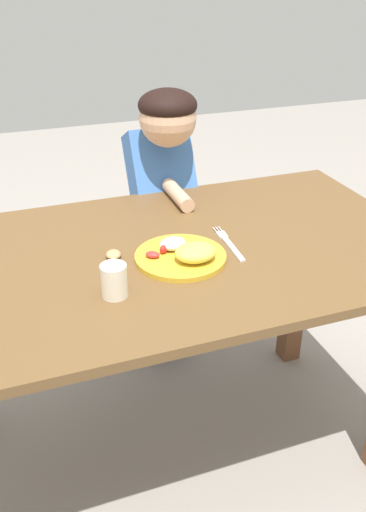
{
  "coord_description": "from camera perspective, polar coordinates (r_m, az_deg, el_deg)",
  "views": [
    {
      "loc": [
        -0.38,
        -1.21,
        1.45
      ],
      "look_at": [
        0.03,
        -0.08,
        0.78
      ],
      "focal_mm": 37.92,
      "sensor_mm": 36.0,
      "label": 1
    }
  ],
  "objects": [
    {
      "name": "plate",
      "position": [
        1.39,
        0.09,
        0.19
      ],
      "size": [
        0.24,
        0.24,
        0.06
      ],
      "color": "gold",
      "rests_on": "dining_table"
    },
    {
      "name": "drinking_cup",
      "position": [
        1.25,
        -7.28,
        -2.6
      ],
      "size": [
        0.06,
        0.06,
        0.08
      ],
      "primitive_type": "cylinder",
      "color": "silver",
      "rests_on": "dining_table"
    },
    {
      "name": "dining_table",
      "position": [
        1.52,
        -1.93,
        -4.0
      ],
      "size": [
        1.46,
        0.81,
        0.76
      ],
      "color": "brown",
      "rests_on": "ground_plane"
    },
    {
      "name": "fork",
      "position": [
        1.48,
        4.88,
        1.3
      ],
      "size": [
        0.03,
        0.21,
        0.01
      ],
      "rotation": [
        0.0,
        0.0,
        1.52
      ],
      "color": "silver",
      "rests_on": "dining_table"
    },
    {
      "name": "spoon",
      "position": [
        1.38,
        -7.35,
        -0.82
      ],
      "size": [
        0.07,
        0.19,
        0.02
      ],
      "rotation": [
        0.0,
        0.0,
        1.34
      ],
      "color": "tan",
      "rests_on": "dining_table"
    },
    {
      "name": "ground_plane",
      "position": [
        1.93,
        -1.61,
        -19.63
      ],
      "size": [
        8.0,
        8.0,
        0.0
      ],
      "primitive_type": "plane",
      "color": "gray"
    },
    {
      "name": "person",
      "position": [
        1.97,
        -2.3,
        3.56
      ],
      "size": [
        0.21,
        0.41,
        1.1
      ],
      "rotation": [
        0.0,
        0.0,
        3.14
      ],
      "color": "#355273",
      "rests_on": "ground_plane"
    }
  ]
}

